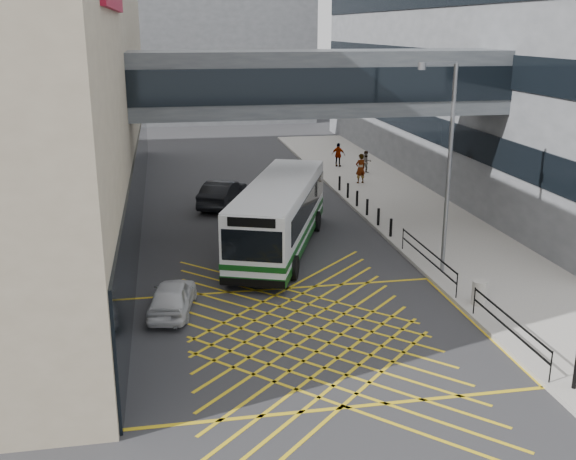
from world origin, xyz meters
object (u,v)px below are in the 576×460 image
car_white (172,296)px  pedestrian_c (338,155)px  car_dark (223,193)px  street_lamp (446,156)px  car_silver (285,186)px  pedestrian_a (360,169)px  pedestrian_b (366,162)px  bus (280,214)px  litter_bin (479,293)px

car_white → pedestrian_c: size_ratio=2.27×
car_dark → street_lamp: size_ratio=0.58×
car_dark → car_silver: size_ratio=1.01×
car_white → car_silver: bearing=-103.8°
pedestrian_a → pedestrian_b: (1.33, 3.04, -0.19)m
pedestrian_b → pedestrian_c: bearing=114.2°
pedestrian_a → pedestrian_c: size_ratio=1.12×
car_silver → pedestrian_c: pedestrian_c is taller
pedestrian_c → bus: bearing=96.5°
car_dark → pedestrian_a: pedestrian_a is taller
bus → car_dark: bus is taller
car_silver → street_lamp: (4.02, -14.19, 4.30)m
car_dark → car_silver: (3.91, 1.13, -0.01)m
street_lamp → pedestrian_c: size_ratio=4.95×
bus → car_white: bus is taller
bus → pedestrian_b: bearing=80.5°
bus → street_lamp: street_lamp is taller
pedestrian_b → pedestrian_c: pedestrian_c is taller
pedestrian_a → litter_bin: bearing=70.7°
bus → car_dark: size_ratio=2.35×
car_silver → pedestrian_b: size_ratio=3.18×
car_dark → pedestrian_a: size_ratio=2.57×
car_silver → pedestrian_c: 9.93m
car_silver → pedestrian_a: bearing=-162.7°
car_white → litter_bin: size_ratio=4.32×
car_white → car_silver: (7.10, 16.15, 0.14)m
bus → pedestrian_b: 17.69m
car_silver → pedestrian_b: bearing=-148.8°
pedestrian_a → pedestrian_b: bearing=-128.9°
street_lamp → pedestrian_c: street_lamp is taller
street_lamp → pedestrian_a: street_lamp is taller
car_white → street_lamp: street_lamp is taller
litter_bin → street_lamp: bearing=91.2°
car_silver → pedestrian_c: size_ratio=2.84×
car_silver → pedestrian_a: pedestrian_a is taller
bus → car_silver: size_ratio=2.37×
car_silver → pedestrian_b: pedestrian_b is taller
car_dark → street_lamp: (7.94, -13.06, 4.29)m
pedestrian_c → car_white: bearing=91.9°
car_dark → pedestrian_a: bearing=-135.3°
car_white → litter_bin: 11.32m
pedestrian_b → car_white: bearing=-126.7°
car_white → pedestrian_a: (12.62, 18.85, 0.50)m
litter_bin → pedestrian_c: 26.12m
car_silver → pedestrian_b: 8.93m
pedestrian_b → bus: bearing=-124.2°
litter_bin → pedestrian_c: (1.37, 26.08, 0.41)m
car_white → pedestrian_b: 25.96m
car_silver → pedestrian_a: size_ratio=2.55×
litter_bin → pedestrian_b: 23.70m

